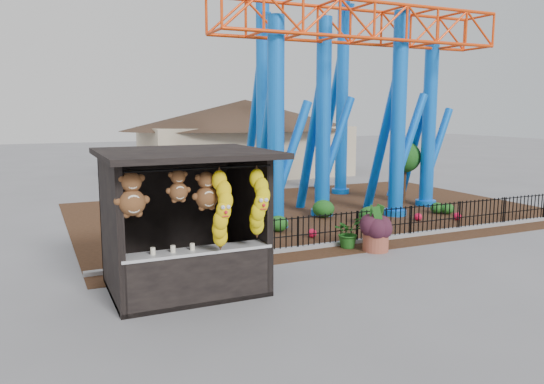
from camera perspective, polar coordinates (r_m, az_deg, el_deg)
name	(u,v)px	position (r m, az deg, el deg)	size (l,w,h in m)	color
ground	(327,286)	(12.32, 5.98, -10.00)	(120.00, 120.00, 0.00)	slate
mulch_bed	(312,211)	(20.97, 4.29, -2.10)	(18.00, 12.00, 0.02)	#331E11
curb	(390,238)	(16.86, 12.55, -4.80)	(18.00, 0.18, 0.12)	gray
prize_booth	(187,224)	(11.56, -9.16, -3.40)	(3.50, 3.40, 3.12)	black
picket_fence	(414,221)	(17.31, 14.98, -3.04)	(12.20, 0.06, 1.00)	black
roller_coaster	(336,46)	(21.50, 6.89, 15.35)	(11.00, 6.37, 10.82)	blue
terracotta_planter	(376,241)	(15.37, 11.07, -5.17)	(0.73, 0.73, 0.59)	#984B37
planter_foliage	(376,219)	(15.23, 11.14, -2.92)	(0.70, 0.70, 0.64)	#30131F
potted_plant	(348,232)	(15.56, 8.18, -4.29)	(0.83, 0.72, 0.93)	#1E5418
landscaping	(355,214)	(19.19, 8.93, -2.32)	(7.76, 3.40, 0.65)	#1A4D16
pavilion	(245,125)	(32.33, -2.88, 7.18)	(15.00, 15.00, 4.80)	#BFAD8C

